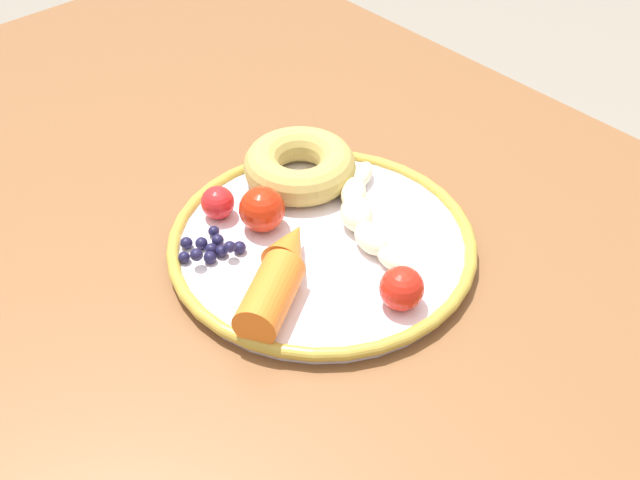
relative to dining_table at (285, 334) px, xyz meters
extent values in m
cube|color=brown|center=(0.00, 0.00, 0.06)|extent=(1.26, 0.86, 0.03)
cube|color=brown|center=(0.57, -0.37, -0.30)|extent=(0.05, 0.05, 0.70)
cylinder|color=white|center=(0.00, -0.05, 0.08)|extent=(0.27, 0.27, 0.01)
torus|color=#B19336|center=(0.00, -0.05, 0.09)|extent=(0.29, 0.29, 0.01)
ellipsoid|color=#F7ECBF|center=(0.04, -0.14, 0.10)|extent=(0.03, 0.05, 0.02)
ellipsoid|color=#F7ECBF|center=(0.02, -0.11, 0.10)|extent=(0.05, 0.05, 0.02)
ellipsoid|color=#F7ECBF|center=(-0.01, -0.09, 0.11)|extent=(0.05, 0.05, 0.03)
ellipsoid|color=#F7ECBF|center=(-0.04, -0.07, 0.10)|extent=(0.05, 0.03, 0.02)
ellipsoid|color=#F7ECBF|center=(-0.07, -0.07, 0.10)|extent=(0.04, 0.02, 0.02)
cylinder|color=orange|center=(-0.04, 0.04, 0.11)|extent=(0.07, 0.09, 0.04)
cone|color=orange|center=(0.00, -0.01, 0.11)|extent=(0.06, 0.06, 0.04)
torus|color=tan|center=(0.08, -0.09, 0.11)|extent=(0.16, 0.16, 0.04)
sphere|color=#191638|center=(0.05, 0.04, 0.10)|extent=(0.01, 0.01, 0.01)
sphere|color=#191638|center=(0.06, 0.03, 0.10)|extent=(0.01, 0.01, 0.01)
sphere|color=#191638|center=(0.05, 0.03, 0.10)|extent=(0.01, 0.01, 0.01)
sphere|color=#191638|center=(0.04, 0.02, 0.10)|extent=(0.01, 0.01, 0.01)
sphere|color=#191638|center=(0.07, 0.02, 0.10)|extent=(0.01, 0.01, 0.01)
sphere|color=#191638|center=(0.05, 0.04, 0.10)|extent=(0.01, 0.01, 0.01)
sphere|color=#191638|center=(0.07, 0.04, 0.10)|extent=(0.01, 0.01, 0.01)
sphere|color=#191638|center=(0.08, 0.05, 0.10)|extent=(0.01, 0.01, 0.01)
sphere|color=#191638|center=(0.06, 0.06, 0.10)|extent=(0.01, 0.01, 0.01)
sphere|color=#191638|center=(0.04, 0.03, 0.11)|extent=(0.01, 0.01, 0.01)
sphere|color=#191638|center=(0.05, 0.06, 0.11)|extent=(0.01, 0.01, 0.01)
sphere|color=red|center=(-0.10, -0.04, 0.11)|extent=(0.04, 0.04, 0.04)
sphere|color=red|center=(0.05, -0.02, 0.11)|extent=(0.04, 0.04, 0.04)
sphere|color=red|center=(0.09, 0.00, 0.11)|extent=(0.03, 0.03, 0.03)
camera|label=1|loc=(-0.42, 0.33, 0.59)|focal=45.91mm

